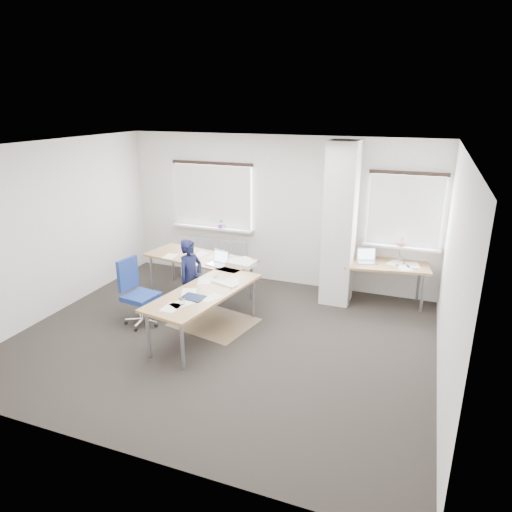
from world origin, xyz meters
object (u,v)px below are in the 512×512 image
at_px(task_chair, 140,306).
at_px(person, 191,279).
at_px(desk_side, 386,266).
at_px(desk_main, 204,275).

distance_m(task_chair, person, 0.91).
bearing_deg(desk_side, task_chair, -157.34).
height_order(desk_main, desk_side, desk_side).
distance_m(desk_main, task_chair, 1.13).
height_order(desk_main, task_chair, task_chair).
relative_size(desk_main, desk_side, 2.00).
xyz_separation_m(desk_main, person, (-0.17, -0.15, -0.04)).
relative_size(desk_main, person, 2.28).
xyz_separation_m(desk_side, task_chair, (-3.53, -2.17, -0.39)).
height_order(desk_side, person, person).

